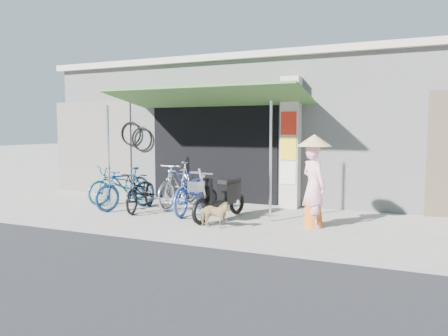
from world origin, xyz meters
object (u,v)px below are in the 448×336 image
at_px(bike_navy, 193,191).
at_px(moped, 221,197).
at_px(bike_black, 142,191).
at_px(bike_teal, 120,184).
at_px(bike_blue, 126,189).
at_px(nun, 314,181).
at_px(street_dog, 214,214).
at_px(bike_silver, 179,184).

distance_m(bike_navy, moped, 0.90).
xyz_separation_m(bike_black, moped, (2.02, -0.16, 0.02)).
bearing_deg(bike_navy, bike_black, -174.73).
height_order(bike_black, moped, moped).
height_order(bike_teal, bike_black, bike_teal).
height_order(bike_teal, bike_blue, bike_blue).
distance_m(bike_teal, bike_blue, 0.98).
height_order(bike_blue, nun, nun).
xyz_separation_m(street_dog, nun, (1.65, 0.79, 0.60)).
bearing_deg(bike_silver, bike_blue, -144.06).
bearing_deg(bike_blue, bike_silver, 55.21).
distance_m(bike_silver, bike_navy, 0.75).
relative_size(bike_blue, bike_navy, 0.86).
bearing_deg(bike_silver, bike_black, -132.09).
xyz_separation_m(street_dog, moped, (-0.21, 0.80, 0.20)).
height_order(street_dog, moped, moped).
xyz_separation_m(bike_teal, bike_blue, (0.69, -0.69, 0.01)).
relative_size(bike_teal, bike_black, 1.09).
xyz_separation_m(bike_navy, street_dog, (1.04, -1.16, -0.23)).
relative_size(bike_blue, bike_black, 0.97).
distance_m(bike_black, moped, 2.03).
bearing_deg(bike_silver, bike_teal, -179.28).
bearing_deg(bike_silver, moped, -28.57).
relative_size(bike_silver, bike_navy, 0.97).
height_order(bike_teal, street_dog, bike_teal).
xyz_separation_m(bike_silver, moped, (1.43, -0.80, -0.08)).
distance_m(bike_blue, bike_black, 0.39).
xyz_separation_m(bike_blue, street_dog, (2.62, -0.91, -0.22)).
height_order(bike_silver, moped, bike_silver).
xyz_separation_m(bike_black, street_dog, (2.24, -0.96, -0.17)).
height_order(bike_navy, street_dog, bike_navy).
bearing_deg(bike_black, bike_blue, 173.54).
height_order(bike_teal, bike_navy, bike_navy).
height_order(bike_navy, moped, moped).
bearing_deg(bike_blue, street_dog, 0.99).
bearing_deg(bike_teal, bike_blue, -27.53).
bearing_deg(moped, bike_silver, 161.85).
distance_m(moped, nun, 1.91).
bearing_deg(bike_navy, bike_teal, 164.66).
bearing_deg(street_dog, bike_navy, 40.00).
height_order(bike_blue, street_dog, bike_blue).
bearing_deg(moped, bike_navy, 167.54).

